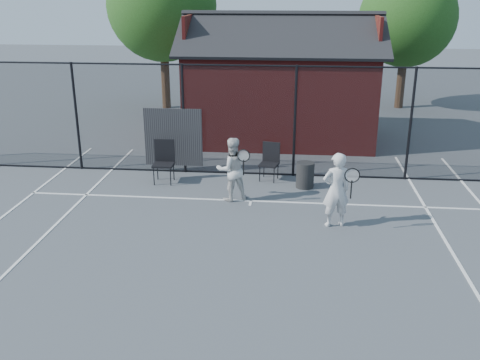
# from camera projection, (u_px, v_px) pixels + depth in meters

# --- Properties ---
(ground) EXTENTS (80.00, 80.00, 0.00)m
(ground) POSITION_uv_depth(u_px,v_px,m) (238.00, 260.00, 10.09)
(ground) COLOR #4F545B
(ground) RESTS_ON ground
(court_lines) EXTENTS (11.02, 18.00, 0.01)m
(court_lines) POSITION_uv_depth(u_px,v_px,m) (230.00, 297.00, 8.85)
(court_lines) COLOR white
(court_lines) RESTS_ON ground
(fence) EXTENTS (22.04, 3.00, 3.00)m
(fence) POSITION_uv_depth(u_px,v_px,m) (246.00, 123.00, 14.31)
(fence) COLOR black
(fence) RESTS_ON ground
(clubhouse) EXTENTS (6.50, 4.36, 4.19)m
(clubhouse) POSITION_uv_depth(u_px,v_px,m) (280.00, 91.00, 17.94)
(clubhouse) COLOR maroon
(clubhouse) RESTS_ON ground
(tree_left) EXTENTS (4.48, 4.48, 6.44)m
(tree_left) POSITION_uv_depth(u_px,v_px,m) (162.00, 6.00, 21.75)
(tree_left) COLOR #332214
(tree_left) RESTS_ON ground
(tree_right) EXTENTS (3.97, 3.97, 5.70)m
(tree_right) POSITION_uv_depth(u_px,v_px,m) (407.00, 18.00, 21.92)
(tree_right) COLOR #332214
(tree_right) RESTS_ON ground
(player_front) EXTENTS (0.78, 0.61, 1.64)m
(player_front) POSITION_uv_depth(u_px,v_px,m) (336.00, 190.00, 11.29)
(player_front) COLOR silver
(player_front) RESTS_ON ground
(player_back) EXTENTS (0.92, 0.83, 1.55)m
(player_back) POSITION_uv_depth(u_px,v_px,m) (232.00, 169.00, 12.75)
(player_back) COLOR silver
(player_back) RESTS_ON ground
(chair_left) EXTENTS (0.54, 0.56, 1.10)m
(chair_left) POSITION_uv_depth(u_px,v_px,m) (163.00, 163.00, 13.97)
(chair_left) COLOR black
(chair_left) RESTS_ON ground
(chair_right) EXTENTS (0.57, 0.58, 0.98)m
(chair_right) POSITION_uv_depth(u_px,v_px,m) (269.00, 163.00, 14.17)
(chair_right) COLOR black
(chair_right) RESTS_ON ground
(waste_bin) EXTENTS (0.49, 0.49, 0.67)m
(waste_bin) POSITION_uv_depth(u_px,v_px,m) (305.00, 175.00, 13.70)
(waste_bin) COLOR #252525
(waste_bin) RESTS_ON ground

